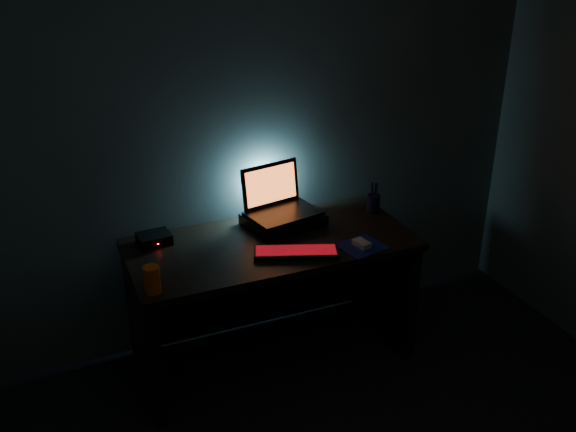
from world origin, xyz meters
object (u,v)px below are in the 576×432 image
object	(u,v)px
mouse	(362,244)
router	(154,239)
laptop	(278,202)
keyboard	(296,252)
juice_glass	(152,280)
pen_cup	(373,204)

from	to	relation	value
mouse	router	size ratio (longest dim) A/B	0.53
mouse	laptop	bearing A→B (deg)	110.37
keyboard	juice_glass	world-z (taller)	juice_glass
mouse	pen_cup	xyz separation A→B (m)	(0.27, 0.36, 0.04)
keyboard	juice_glass	distance (m)	0.75
pen_cup	router	world-z (taller)	pen_cup
laptop	mouse	bearing A→B (deg)	-69.14
laptop	router	xyz separation A→B (m)	(-0.70, 0.00, -0.09)
keyboard	pen_cup	distance (m)	0.69
juice_glass	laptop	bearing A→B (deg)	30.40
pen_cup	router	size ratio (longest dim) A/B	0.60
laptop	keyboard	size ratio (longest dim) A/B	0.95
laptop	keyboard	world-z (taller)	laptop
juice_glass	pen_cup	bearing A→B (deg)	15.56
laptop	pen_cup	size ratio (longest dim) A/B	3.96
pen_cup	router	distance (m)	1.26
mouse	router	bearing A→B (deg)	143.48
keyboard	mouse	xyz separation A→B (m)	(0.35, -0.06, 0.01)
mouse	router	distance (m)	1.08
laptop	pen_cup	bearing A→B (deg)	-20.93
laptop	pen_cup	world-z (taller)	laptop
pen_cup	juice_glass	xyz separation A→B (m)	(-1.36, -0.38, 0.01)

